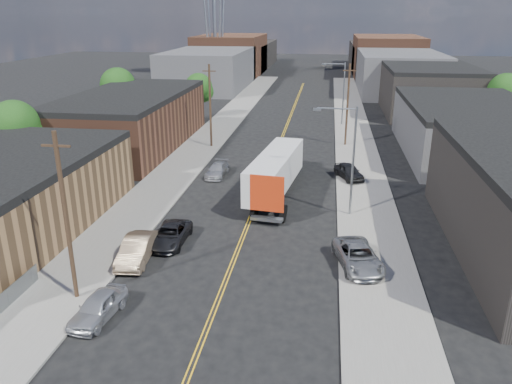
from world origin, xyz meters
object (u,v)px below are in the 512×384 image
(car_right_lot_c, at_px, (349,171))
(car_right_lot_a, at_px, (358,256))
(semi_truck, at_px, (277,168))
(car_left_c, at_px, (170,235))
(car_left_d, at_px, (217,170))
(car_left_b, at_px, (137,250))
(car_left_a, at_px, (98,307))

(car_right_lot_c, bearing_deg, car_right_lot_a, -113.03)
(semi_truck, bearing_deg, car_right_lot_a, -56.98)
(car_left_c, height_order, car_left_d, car_left_c)
(car_right_lot_a, relative_size, car_right_lot_c, 1.22)
(car_left_b, bearing_deg, car_right_lot_c, 48.21)
(car_left_c, xyz_separation_m, car_right_lot_a, (13.20, -1.90, 0.21))
(car_left_d, distance_m, car_right_lot_a, 22.13)
(car_left_a, relative_size, car_left_d, 0.95)
(car_left_b, bearing_deg, semi_truck, 57.10)
(car_left_c, relative_size, car_right_lot_c, 1.13)
(car_left_b, distance_m, car_right_lot_a, 14.63)
(car_right_lot_c, bearing_deg, semi_truck, -168.68)
(car_right_lot_a, xyz_separation_m, car_right_lot_c, (0.00, 18.35, 0.00))
(semi_truck, bearing_deg, car_left_d, 155.57)
(semi_truck, bearing_deg, car_left_a, -102.25)
(car_right_lot_a, bearing_deg, car_left_c, 158.19)
(car_left_b, height_order, car_right_lot_c, car_left_b)
(semi_truck, bearing_deg, car_left_c, -111.61)
(car_right_lot_a, bearing_deg, car_left_b, 170.28)
(semi_truck, height_order, car_right_lot_c, semi_truck)
(semi_truck, height_order, car_left_a, semi_truck)
(car_left_c, bearing_deg, car_left_d, 90.42)
(car_left_d, bearing_deg, semi_truck, -29.28)
(car_left_a, relative_size, car_right_lot_c, 0.97)
(car_left_c, bearing_deg, car_left_a, -95.75)
(car_left_b, xyz_separation_m, car_right_lot_a, (14.60, 1.00, 0.07))
(car_left_a, height_order, car_left_b, car_left_b)
(car_left_d, distance_m, car_right_lot_c, 13.22)
(car_right_lot_c, bearing_deg, car_left_a, -141.68)
(car_left_c, bearing_deg, car_left_b, -115.39)
(car_left_b, bearing_deg, car_left_c, 59.43)
(car_left_a, bearing_deg, car_left_b, 100.79)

